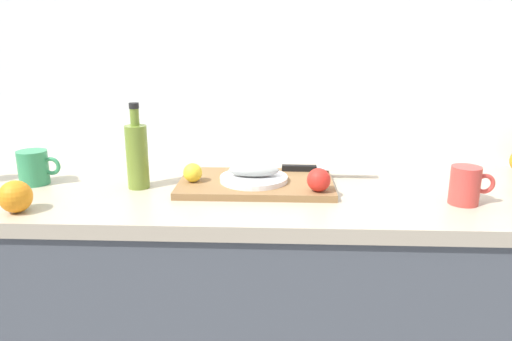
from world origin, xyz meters
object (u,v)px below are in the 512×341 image
object	(u,v)px
white_plate	(254,179)
lemon_0	(193,172)
cutting_board	(256,183)
olive_oil_bottle	(137,155)
coffee_mug_0	(34,167)
fish_fillet	(254,170)
chef_knife	(316,168)
coffee_mug_1	(466,185)

from	to	relation	value
white_plate	lemon_0	xyz separation A→B (m)	(-0.18, -0.01, 0.02)
cutting_board	lemon_0	world-z (taller)	lemon_0
olive_oil_bottle	coffee_mug_0	bearing A→B (deg)	176.19
olive_oil_bottle	cutting_board	bearing A→B (deg)	3.90
fish_fillet	chef_knife	world-z (taller)	fish_fillet
white_plate	coffee_mug_0	distance (m)	0.67
coffee_mug_0	olive_oil_bottle	bearing A→B (deg)	-3.81
cutting_board	lemon_0	bearing A→B (deg)	-174.00
cutting_board	olive_oil_bottle	distance (m)	0.36
lemon_0	white_plate	bearing A→B (deg)	3.38
cutting_board	fish_fillet	xyz separation A→B (m)	(-0.01, -0.01, 0.04)
olive_oil_bottle	coffee_mug_0	xyz separation A→B (m)	(-0.33, 0.02, -0.05)
white_plate	lemon_0	size ratio (longest dim) A/B	3.57
cutting_board	coffee_mug_0	size ratio (longest dim) A/B	3.55
chef_knife	cutting_board	bearing A→B (deg)	-148.61
white_plate	fish_fillet	bearing A→B (deg)	45.00
white_plate	chef_knife	bearing A→B (deg)	31.33
lemon_0	coffee_mug_1	size ratio (longest dim) A/B	0.47
chef_knife	olive_oil_bottle	world-z (taller)	olive_oil_bottle
white_plate	fish_fillet	xyz separation A→B (m)	(0.00, 0.00, 0.03)
olive_oil_bottle	coffee_mug_0	size ratio (longest dim) A/B	1.96
fish_fillet	coffee_mug_0	bearing A→B (deg)	179.41
cutting_board	coffee_mug_0	bearing A→B (deg)	-179.82
white_plate	coffee_mug_0	world-z (taller)	coffee_mug_0
lemon_0	coffee_mug_0	world-z (taller)	coffee_mug_0
white_plate	coffee_mug_0	size ratio (longest dim) A/B	1.56
olive_oil_bottle	fish_fillet	bearing A→B (deg)	2.47
lemon_0	coffee_mug_0	bearing A→B (deg)	177.95
coffee_mug_0	coffee_mug_1	xyz separation A→B (m)	(1.24, -0.13, 0.00)
cutting_board	coffee_mug_0	distance (m)	0.68
white_plate	lemon_0	distance (m)	0.18
fish_fillet	lemon_0	world-z (taller)	lemon_0
fish_fillet	olive_oil_bottle	world-z (taller)	olive_oil_bottle
olive_oil_bottle	coffee_mug_1	bearing A→B (deg)	-6.57
lemon_0	olive_oil_bottle	xyz separation A→B (m)	(-0.16, -0.00, 0.05)
cutting_board	white_plate	size ratio (longest dim) A/B	2.27
chef_knife	coffee_mug_1	xyz separation A→B (m)	(0.38, -0.24, 0.02)
cutting_board	fish_fillet	world-z (taller)	fish_fillet
lemon_0	olive_oil_bottle	distance (m)	0.17
cutting_board	coffee_mug_0	world-z (taller)	coffee_mug_0
cutting_board	olive_oil_bottle	xyz separation A→B (m)	(-0.35, -0.02, 0.09)
coffee_mug_1	lemon_0	bearing A→B (deg)	171.73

